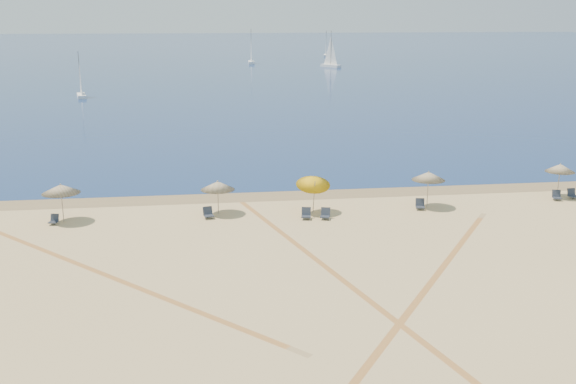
% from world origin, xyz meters
% --- Properties ---
extents(ground, '(160.00, 160.00, 0.00)m').
position_xyz_m(ground, '(0.00, 0.00, 0.00)').
color(ground, tan).
rests_on(ground, ground).
extents(ocean, '(500.00, 500.00, 0.00)m').
position_xyz_m(ocean, '(0.00, 225.00, 0.01)').
color(ocean, '#0C2151').
rests_on(ocean, ground).
extents(wet_sand, '(500.00, 500.00, 0.00)m').
position_xyz_m(wet_sand, '(0.00, 24.00, 0.00)').
color(wet_sand, olive).
rests_on(wet_sand, ground).
extents(umbrella_1, '(2.34, 2.34, 2.46)m').
position_xyz_m(umbrella_1, '(-14.22, 19.57, 2.12)').
color(umbrella_1, gray).
rests_on(umbrella_1, ground).
extents(umbrella_2, '(2.20, 2.20, 2.23)m').
position_xyz_m(umbrella_2, '(-4.56, 20.00, 1.89)').
color(umbrella_2, gray).
rests_on(umbrella_2, ground).
extents(umbrella_3, '(2.21, 2.28, 2.75)m').
position_xyz_m(umbrella_3, '(1.56, 19.35, 2.15)').
color(umbrella_3, gray).
rests_on(umbrella_3, ground).
extents(umbrella_4, '(2.22, 2.22, 2.49)m').
position_xyz_m(umbrella_4, '(9.39, 19.72, 2.15)').
color(umbrella_4, gray).
rests_on(umbrella_4, ground).
extents(umbrella_5, '(2.02, 2.02, 2.46)m').
position_xyz_m(umbrella_5, '(19.38, 20.93, 2.12)').
color(umbrella_5, gray).
rests_on(umbrella_5, ground).
extents(chair_2, '(0.63, 0.70, 0.62)m').
position_xyz_m(chair_2, '(-14.70, 19.12, 0.27)').
color(chair_2, '#1E232E').
rests_on(chair_2, ground).
extents(chair_3, '(0.73, 0.81, 0.71)m').
position_xyz_m(chair_3, '(-5.23, 19.15, 0.31)').
color(chair_3, '#1E232E').
rests_on(chair_3, ground).
extents(chair_4, '(0.71, 0.79, 0.71)m').
position_xyz_m(chair_4, '(0.92, 18.18, 0.31)').
color(chair_4, '#1E232E').
rests_on(chair_4, ground).
extents(chair_5, '(0.76, 0.83, 0.70)m').
position_xyz_m(chair_5, '(2.12, 18.00, 0.31)').
color(chair_5, '#1E232E').
rests_on(chair_5, ground).
extents(chair_6, '(0.72, 0.79, 0.70)m').
position_xyz_m(chair_6, '(8.76, 19.30, 0.31)').
color(chair_6, '#1E232E').
rests_on(chair_6, ground).
extents(chair_7, '(0.72, 0.79, 0.69)m').
position_xyz_m(chair_7, '(18.95, 20.24, 0.30)').
color(chair_7, '#1E232E').
rests_on(chair_7, ground).
extents(chair_8, '(0.60, 0.70, 0.70)m').
position_xyz_m(chair_8, '(20.23, 20.46, 0.31)').
color(chair_8, '#1E232E').
rests_on(chair_8, ground).
extents(sailboat_0, '(2.17, 5.23, 7.57)m').
position_xyz_m(sailboat_0, '(32.64, 179.66, 2.29)').
color(sailboat_0, white).
rests_on(sailboat_0, ocean).
extents(sailboat_1, '(4.34, 5.60, 8.54)m').
position_xyz_m(sailboat_1, '(26.03, 138.55, 2.58)').
color(sailboat_1, white).
rests_on(sailboat_1, ocean).
extents(sailboat_2, '(2.16, 4.86, 7.02)m').
position_xyz_m(sailboat_2, '(-23.67, 84.82, 2.12)').
color(sailboat_2, white).
rests_on(sailboat_2, ocean).
extents(sailboat_3, '(1.78, 5.96, 8.78)m').
position_xyz_m(sailboat_3, '(7.95, 152.57, 2.66)').
color(sailboat_3, white).
rests_on(sailboat_3, ocean).
extents(tire_tracks, '(55.92, 45.77, 0.00)m').
position_xyz_m(tire_tracks, '(-2.32, 9.39, 0.00)').
color(tire_tracks, tan).
rests_on(tire_tracks, ground).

